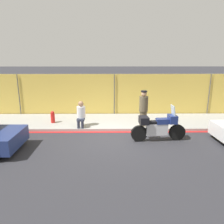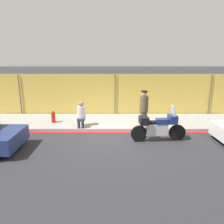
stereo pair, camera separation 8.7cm
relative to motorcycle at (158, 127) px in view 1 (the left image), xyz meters
name	(u,v)px [view 1 (the left image)]	position (x,y,z in m)	size (l,w,h in m)	color
ground_plane	(116,138)	(-1.76, 0.26, -0.62)	(120.00, 120.00, 0.00)	#2D2D33
sidewalk	(115,122)	(-1.76, 2.56, -0.56)	(41.55, 2.79, 0.13)	#9E9E99
curb_paint_stripe	(116,132)	(-1.76, 1.07, -0.62)	(41.55, 0.18, 0.01)	red
storefront_fence	(114,95)	(-1.76, 4.04, 0.62)	(39.47, 0.17, 2.48)	gold
motorcycle	(158,127)	(0.00, 0.00, 0.00)	(2.35, 0.60, 1.54)	black
officer_standing	(143,108)	(-0.38, 1.68, 0.40)	(0.43, 0.43, 1.76)	brown
person_seated_on_curb	(81,113)	(-3.44, 1.61, 0.19)	(0.42, 0.67, 1.25)	#2D3342
fire_hydrant	(53,117)	(-5.00, 2.21, -0.19)	(0.21, 0.26, 0.62)	red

